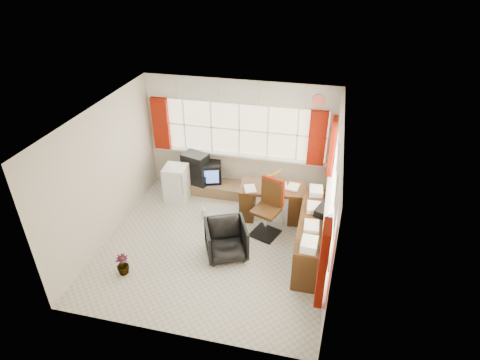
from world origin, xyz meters
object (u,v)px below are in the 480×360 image
(office_chair, at_px, (226,240))
(credenza, at_px, (312,235))
(desk, at_px, (272,201))
(task_chair, at_px, (269,205))
(desk_lamp, at_px, (280,174))
(crt_tv, at_px, (210,172))
(mini_fridge, at_px, (177,183))
(radiator, at_px, (274,212))
(tv_bench, at_px, (213,187))

(office_chair, xyz_separation_m, credenza, (1.46, 0.39, 0.07))
(desk, height_order, task_chair, task_chair)
(desk_lamp, bearing_deg, desk, -170.11)
(crt_tv, xyz_separation_m, mini_fridge, (-0.58, -0.51, -0.07))
(task_chair, height_order, mini_fridge, task_chair)
(desk_lamp, distance_m, credenza, 1.33)
(task_chair, height_order, office_chair, task_chair)
(radiator, bearing_deg, desk_lamp, 76.07)
(credenza, relative_size, crt_tv, 3.36)
(radiator, distance_m, crt_tv, 1.80)
(desk_lamp, relative_size, office_chair, 0.58)
(desk, xyz_separation_m, credenza, (0.87, -0.90, -0.00))
(task_chair, distance_m, radiator, 0.47)
(tv_bench, distance_m, crt_tv, 0.36)
(tv_bench, distance_m, mini_fridge, 0.83)
(radiator, height_order, mini_fridge, mini_fridge)
(desk_lamp, bearing_deg, task_chair, -101.73)
(task_chair, bearing_deg, tv_bench, 142.97)
(task_chair, bearing_deg, office_chair, -126.52)
(desk, distance_m, task_chair, 0.51)
(mini_fridge, bearing_deg, task_chair, -17.24)
(task_chair, distance_m, crt_tv, 1.91)
(credenza, height_order, crt_tv, credenza)
(desk, xyz_separation_m, task_chair, (0.03, -0.46, 0.20))
(tv_bench, height_order, mini_fridge, mini_fridge)
(task_chair, height_order, credenza, task_chair)
(office_chair, bearing_deg, task_chair, 29.47)
(desk_lamp, height_order, mini_fridge, desk_lamp)
(task_chair, relative_size, credenza, 0.56)
(credenza, distance_m, mini_fridge, 3.13)
(desk_lamp, height_order, radiator, desk_lamp)
(task_chair, height_order, crt_tv, task_chair)
(desk, bearing_deg, task_chair, -86.87)
(desk, xyz_separation_m, radiator, (0.08, -0.17, -0.16))
(desk_lamp, relative_size, mini_fridge, 0.52)
(desk, height_order, desk_lamp, desk_lamp)
(desk, bearing_deg, desk_lamp, 9.89)
(mini_fridge, bearing_deg, credenza, -20.29)
(radiator, xyz_separation_m, crt_tv, (-1.56, 0.87, 0.23))
(radiator, bearing_deg, desk, 115.03)
(task_chair, relative_size, tv_bench, 0.80)
(task_chair, distance_m, credenza, 0.97)
(task_chair, bearing_deg, mini_fridge, 162.76)
(desk, relative_size, desk_lamp, 3.16)
(desk_lamp, distance_m, mini_fridge, 2.28)
(credenza, bearing_deg, radiator, 137.17)
(radiator, bearing_deg, task_chair, -100.29)
(desk_lamp, distance_m, office_chair, 1.64)
(mini_fridge, bearing_deg, radiator, -9.37)
(desk, distance_m, radiator, 0.24)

